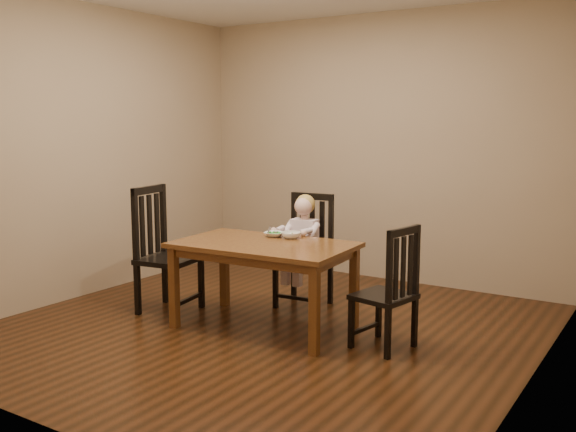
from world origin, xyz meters
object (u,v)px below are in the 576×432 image
Objects in this scene: bowl_peas at (274,234)px; bowl_veg at (291,235)px; toddler at (303,239)px; chair_left at (164,252)px; dining_table at (264,253)px; chair_child at (306,252)px; chair_right at (389,291)px.

bowl_veg is at bearing 4.81° from bowl_peas.
chair_left is at bearing 34.26° from toddler.
chair_child reaches higher than dining_table.
bowl_veg is (1.07, 0.36, 0.20)m from chair_left.
bowl_veg is (0.08, 0.28, 0.11)m from dining_table.
chair_left reaches higher than dining_table.
bowl_peas is at bearing 91.75° from chair_right.
chair_left reaches higher than chair_child.
toddler is (-0.05, 0.68, 0.00)m from dining_table.
bowl_peas is at bearing 106.28° from dining_table.
chair_left is 1.19× the size of chair_right.
toddler reaches higher than dining_table.
chair_right is 1.74× the size of toddler.
bowl_peas is 0.99× the size of bowl_veg.
chair_child is 1.24m from chair_left.
chair_left is 6.72× the size of bowl_peas.
chair_child is 6.17× the size of bowl_peas.
chair_child is at bearing 94.03° from dining_table.
dining_table is at bearing -73.72° from bowl_peas.
chair_child reaches higher than toddler.
chair_right is 5.62× the size of bowl_peas.
chair_right is at bearing 144.42° from chair_child.
bowl_peas is (-0.08, 0.26, 0.10)m from dining_table.
bowl_veg is (0.16, 0.01, 0.01)m from bowl_peas.
bowl_veg is at bearing 102.77° from toddler.
chair_child is 6.14× the size of bowl_veg.
chair_child reaches higher than bowl_veg.
chair_right is 1.16m from bowl_peas.
dining_table is 0.31m from bowl_veg.
chair_left is 1.15m from bowl_veg.
bowl_veg is at bearing 101.43° from chair_child.
chair_child is at bearing 122.37° from chair_left.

